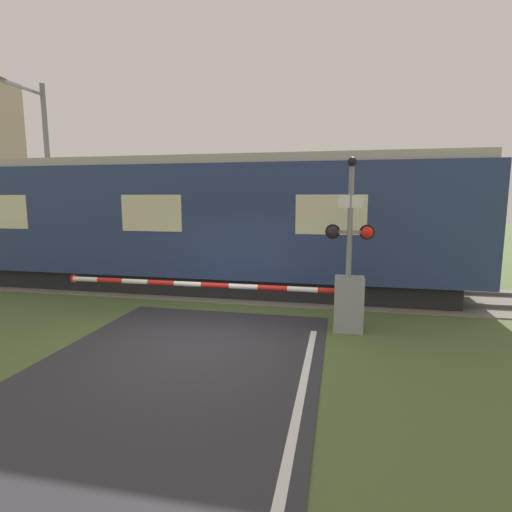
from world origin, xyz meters
TOP-DOWN VIEW (x-y plane):
  - ground_plane at (0.00, 0.00)m, footprint 80.00×80.00m
  - track_bed at (0.00, 4.40)m, footprint 36.00×3.20m
  - train at (-2.43, 4.40)m, footprint 17.47×2.91m
  - crossing_barrier at (2.17, 1.23)m, footprint 6.90×0.44m
  - signal_post at (2.80, 1.11)m, footprint 0.98×0.26m
  - catenary_pole at (-8.40, 6.45)m, footprint 0.20×1.90m

SIDE VIEW (x-z plane):
  - ground_plane at x=0.00m, z-range 0.00..0.00m
  - track_bed at x=0.00m, z-range -0.04..0.09m
  - crossing_barrier at x=2.17m, z-range 0.06..1.22m
  - train at x=-2.43m, z-range 0.05..3.97m
  - signal_post at x=2.80m, z-range 0.24..3.82m
  - catenary_pole at x=-8.40m, z-range 0.15..7.14m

